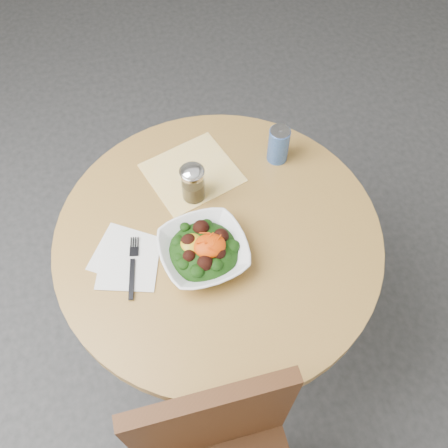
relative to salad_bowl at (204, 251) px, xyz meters
name	(u,v)px	position (x,y,z in m)	size (l,w,h in m)	color
ground	(220,331)	(0.05, 0.06, -0.78)	(6.00, 6.00, 0.00)	#2E2E31
table	(219,267)	(0.05, 0.06, -0.23)	(0.90, 0.90, 0.75)	black
cloth_napkin	(192,173)	(0.03, 0.28, -0.03)	(0.25, 0.23, 0.00)	#ECA60C
paper_napkins	(126,259)	(-0.20, 0.04, -0.03)	(0.21, 0.24, 0.00)	white
salad_bowl	(204,251)	(0.00, 0.00, 0.00)	(0.25, 0.25, 0.09)	white
fork	(133,265)	(-0.19, 0.02, -0.03)	(0.05, 0.18, 0.00)	black
spice_shaker	(193,183)	(0.02, 0.20, 0.03)	(0.07, 0.07, 0.12)	silver
beverage_can	(278,145)	(0.29, 0.28, 0.03)	(0.06, 0.06, 0.12)	navy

